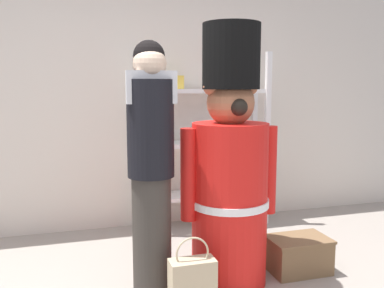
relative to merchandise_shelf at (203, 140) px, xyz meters
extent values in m
cube|color=silver|center=(-0.79, 0.22, 0.45)|extent=(6.40, 0.12, 2.60)
cube|color=white|center=(-0.62, -0.15, 0.00)|extent=(0.05, 0.05, 1.71)
cube|color=white|center=(0.61, -0.15, 0.00)|extent=(0.05, 0.05, 1.71)
cube|color=white|center=(-0.62, 0.15, 0.00)|extent=(0.05, 0.05, 1.71)
cube|color=white|center=(0.61, 0.15, 0.00)|extent=(0.05, 0.05, 1.71)
cube|color=white|center=(0.00, 0.00, -0.54)|extent=(1.23, 0.30, 0.04)
cube|color=white|center=(0.00, 0.00, -0.03)|extent=(1.23, 0.30, 0.04)
cube|color=white|center=(0.00, 0.00, 0.48)|extent=(1.23, 0.30, 0.04)
cylinder|color=green|center=(-0.41, -0.02, 0.04)|extent=(0.07, 0.07, 0.11)
cylinder|color=blue|center=(0.00, 0.03, 0.04)|extent=(0.08, 0.08, 0.10)
cylinder|color=pink|center=(0.41, 0.03, 0.03)|extent=(0.09, 0.09, 0.09)
cylinder|color=#B27226|center=(-0.41, 0.01, -0.42)|extent=(0.06, 0.06, 0.22)
cylinder|color=silver|center=(0.00, 0.01, -0.41)|extent=(0.06, 0.06, 0.23)
cylinder|color=#596B33|center=(0.41, 0.00, -0.42)|extent=(0.06, 0.06, 0.21)
cube|color=gold|center=(-0.28, 0.00, 0.56)|extent=(0.14, 0.11, 0.13)
cube|color=#B21E2D|center=(0.27, 0.00, 0.58)|extent=(0.13, 0.11, 0.17)
cylinder|color=red|center=(-0.21, -1.24, -0.29)|extent=(0.52, 0.52, 1.13)
cylinder|color=white|center=(-0.21, -1.24, -0.27)|extent=(0.54, 0.54, 0.05)
sphere|color=#A86948|center=(-0.21, -1.24, 0.41)|extent=(0.32, 0.32, 0.32)
sphere|color=#A86948|center=(-0.35, -1.24, 0.52)|extent=(0.11, 0.11, 0.11)
sphere|color=#A86948|center=(-0.08, -1.24, 0.52)|extent=(0.11, 0.11, 0.11)
cylinder|color=black|center=(-0.21, -1.24, 0.72)|extent=(0.38, 0.38, 0.43)
cylinder|color=red|center=(-0.51, -1.24, -0.06)|extent=(0.11, 0.11, 0.62)
cylinder|color=red|center=(0.08, -1.24, -0.06)|extent=(0.11, 0.11, 0.62)
sphere|color=black|center=(-0.21, -1.38, 0.39)|extent=(0.11, 0.11, 0.11)
cylinder|color=#38332D|center=(-0.77, -1.30, -0.45)|extent=(0.25, 0.25, 0.81)
cylinder|color=black|center=(-0.77, -1.30, 0.26)|extent=(0.30, 0.30, 0.61)
sphere|color=beige|center=(-0.77, -1.30, 0.66)|extent=(0.21, 0.21, 0.21)
cube|color=silver|center=(-0.77, -1.36, 0.52)|extent=(0.31, 0.04, 0.20)
sphere|color=black|center=(-0.77, -1.28, 0.71)|extent=(0.20, 0.20, 0.20)
cube|color=#C1AD89|center=(-0.58, -1.57, -0.68)|extent=(0.28, 0.14, 0.34)
torus|color=#C1AD89|center=(-0.58, -1.57, -0.47)|extent=(0.21, 0.01, 0.21)
cube|color=brown|center=(0.34, -1.24, -0.73)|extent=(0.43, 0.30, 0.24)
cube|color=brown|center=(0.34, -1.24, -0.60)|extent=(0.45, 0.31, 0.02)
camera|label=1|loc=(-1.26, -3.86, 0.52)|focal=39.04mm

